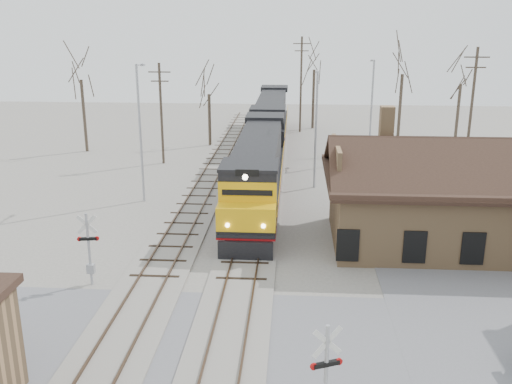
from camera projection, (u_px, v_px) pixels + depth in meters
ground at (228, 345)px, 23.34m from camera, size 140.00×140.00×0.00m
road at (228, 344)px, 23.33m from camera, size 60.00×9.00×0.03m
track_main at (254, 220)px, 37.64m from camera, size 3.40×90.00×0.24m
track_siding at (187, 219)px, 37.93m from camera, size 3.40×90.00×0.24m
depot at (454, 204)px, 33.33m from camera, size 15.20×9.31×7.90m
locomotive_lead at (258, 169)px, 40.51m from camera, size 3.28×21.98×4.88m
locomotive_trailing at (271, 118)px, 61.76m from camera, size 3.28×21.98×4.62m
crossbuck_near at (326, 383)px, 17.89m from camera, size 1.05×0.50×3.86m
crossbuck_far at (89, 251)px, 28.18m from camera, size 1.07×0.28×3.77m
streetlight_a at (140, 127)px, 40.43m from camera, size 0.25×2.04×9.87m
streetlight_b at (316, 124)px, 43.98m from camera, size 0.25×2.04×9.08m
streetlight_c at (371, 105)px, 52.70m from camera, size 0.25×2.04×9.32m
utility_pole_a at (161, 112)px, 51.60m from camera, size 2.00×0.24×9.13m
utility_pole_b at (301, 83)px, 66.11m from camera, size 2.00×0.24×10.98m
utility_pole_c at (471, 112)px, 46.49m from camera, size 2.00×0.24×10.73m
tree_a at (80, 67)px, 55.40m from camera, size 4.77×4.77×11.69m
tree_b at (209, 86)px, 58.82m from camera, size 3.59×3.59×8.79m
tree_c at (314, 60)px, 67.68m from camera, size 4.72×4.72×11.56m
tree_d at (403, 62)px, 57.26m from camera, size 5.01×5.01×12.27m
tree_e at (462, 73)px, 57.43m from camera, size 4.38×4.38×10.73m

